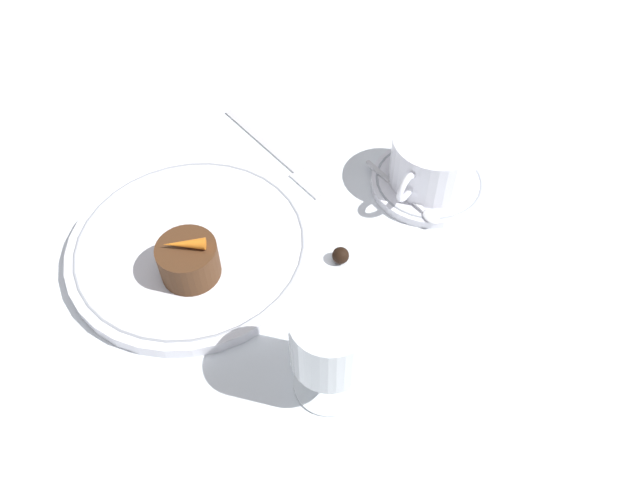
{
  "coord_description": "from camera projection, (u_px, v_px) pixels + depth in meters",
  "views": [
    {
      "loc": [
        0.25,
        0.31,
        0.52
      ],
      "look_at": [
        -0.07,
        0.07,
        0.04
      ],
      "focal_mm": 35.0,
      "sensor_mm": 36.0,
      "label": 1
    }
  ],
  "objects": [
    {
      "name": "ground_plane",
      "position": [
        227.0,
        273.0,
        0.65
      ],
      "size": [
        3.0,
        3.0,
        0.0
      ],
      "primitive_type": "plane",
      "color": "white"
    },
    {
      "name": "dinner_plate",
      "position": [
        194.0,
        243.0,
        0.66
      ],
      "size": [
        0.26,
        0.26,
        0.01
      ],
      "color": "white",
      "rests_on": "ground_plane"
    },
    {
      "name": "saucer",
      "position": [
        428.0,
        182.0,
        0.72
      ],
      "size": [
        0.13,
        0.13,
        0.01
      ],
      "color": "white",
      "rests_on": "ground_plane"
    },
    {
      "name": "coffee_cup",
      "position": [
        433.0,
        159.0,
        0.7
      ],
      "size": [
        0.12,
        0.1,
        0.06
      ],
      "color": "white",
      "rests_on": "saucer"
    },
    {
      "name": "spoon",
      "position": [
        409.0,
        198.0,
        0.7
      ],
      "size": [
        0.04,
        0.12,
        0.0
      ],
      "color": "silver",
      "rests_on": "saucer"
    },
    {
      "name": "wine_glass",
      "position": [
        330.0,
        344.0,
        0.51
      ],
      "size": [
        0.07,
        0.07,
        0.11
      ],
      "color": "silver",
      "rests_on": "ground_plane"
    },
    {
      "name": "fork",
      "position": [
        284.0,
        160.0,
        0.75
      ],
      "size": [
        0.06,
        0.19,
        0.01
      ],
      "color": "silver",
      "rests_on": "ground_plane"
    },
    {
      "name": "dessert_cake",
      "position": [
        189.0,
        260.0,
        0.61
      ],
      "size": [
        0.06,
        0.06,
        0.04
      ],
      "color": "#4C2D19",
      "rests_on": "dinner_plate"
    },
    {
      "name": "carrot_garnish",
      "position": [
        184.0,
        244.0,
        0.59
      ],
      "size": [
        0.03,
        0.04,
        0.01
      ],
      "color": "orange",
      "rests_on": "dessert_cake"
    },
    {
      "name": "chocolate_truffle",
      "position": [
        341.0,
        255.0,
        0.65
      ],
      "size": [
        0.02,
        0.02,
        0.02
      ],
      "color": "black",
      "rests_on": "ground_plane"
    }
  ]
}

